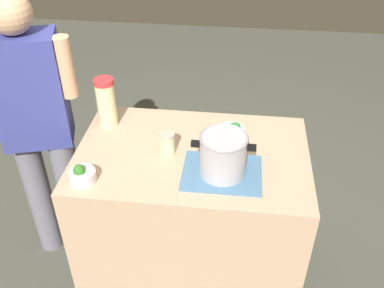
{
  "coord_description": "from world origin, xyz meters",
  "views": [
    {
      "loc": [
        -0.19,
        1.63,
        2.16
      ],
      "look_at": [
        0.0,
        0.0,
        0.95
      ],
      "focal_mm": 40.28,
      "sensor_mm": 36.0,
      "label": 1
    }
  ],
  "objects_px": {
    "cooking_pot": "(223,154)",
    "mason_jar": "(167,143)",
    "lemonade_pitcher": "(106,102)",
    "broccoli_bowl_center": "(82,175)",
    "person_cook": "(39,130)",
    "broccoli_bowl_front": "(233,131)"
  },
  "relations": [
    {
      "from": "person_cook",
      "to": "lemonade_pitcher",
      "type": "bearing_deg",
      "value": -167.42
    },
    {
      "from": "mason_jar",
      "to": "broccoli_bowl_center",
      "type": "bearing_deg",
      "value": 36.26
    },
    {
      "from": "broccoli_bowl_center",
      "to": "cooking_pot",
      "type": "bearing_deg",
      "value": -168.47
    },
    {
      "from": "cooking_pot",
      "to": "mason_jar",
      "type": "height_order",
      "value": "cooking_pot"
    },
    {
      "from": "cooking_pot",
      "to": "broccoli_bowl_front",
      "type": "relative_size",
      "value": 2.16
    },
    {
      "from": "mason_jar",
      "to": "broccoli_bowl_center",
      "type": "xyz_separation_m",
      "value": [
        0.34,
        0.25,
        -0.02
      ]
    },
    {
      "from": "broccoli_bowl_center",
      "to": "person_cook",
      "type": "height_order",
      "value": "person_cook"
    },
    {
      "from": "broccoli_bowl_center",
      "to": "mason_jar",
      "type": "bearing_deg",
      "value": -143.74
    },
    {
      "from": "lemonade_pitcher",
      "to": "cooking_pot",
      "type": "bearing_deg",
      "value": 151.66
    },
    {
      "from": "mason_jar",
      "to": "person_cook",
      "type": "xyz_separation_m",
      "value": [
        0.7,
        -0.13,
        -0.07
      ]
    },
    {
      "from": "broccoli_bowl_center",
      "to": "person_cook",
      "type": "xyz_separation_m",
      "value": [
        0.36,
        -0.38,
        -0.04
      ]
    },
    {
      "from": "cooking_pot",
      "to": "mason_jar",
      "type": "bearing_deg",
      "value": -24.67
    },
    {
      "from": "broccoli_bowl_center",
      "to": "person_cook",
      "type": "bearing_deg",
      "value": -45.92
    },
    {
      "from": "mason_jar",
      "to": "person_cook",
      "type": "distance_m",
      "value": 0.72
    },
    {
      "from": "cooking_pot",
      "to": "mason_jar",
      "type": "relative_size",
      "value": 2.5
    },
    {
      "from": "lemonade_pitcher",
      "to": "broccoli_bowl_center",
      "type": "distance_m",
      "value": 0.47
    },
    {
      "from": "cooking_pot",
      "to": "lemonade_pitcher",
      "type": "relative_size",
      "value": 1.07
    },
    {
      "from": "lemonade_pitcher",
      "to": "mason_jar",
      "type": "height_order",
      "value": "lemonade_pitcher"
    },
    {
      "from": "cooking_pot",
      "to": "broccoli_bowl_center",
      "type": "distance_m",
      "value": 0.62
    },
    {
      "from": "lemonade_pitcher",
      "to": "mason_jar",
      "type": "bearing_deg",
      "value": 148.98
    },
    {
      "from": "lemonade_pitcher",
      "to": "mason_jar",
      "type": "relative_size",
      "value": 2.34
    },
    {
      "from": "broccoli_bowl_front",
      "to": "cooking_pot",
      "type": "bearing_deg",
      "value": 83.6
    }
  ]
}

